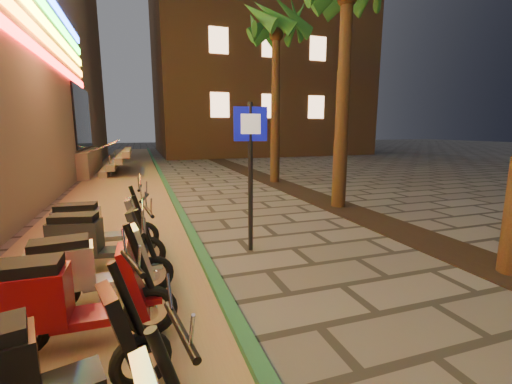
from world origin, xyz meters
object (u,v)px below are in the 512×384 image
object	(u,v)px
scooter_5	(23,372)
pedestrian_sign	(250,157)
scooter_8	(94,239)
scooter_9	(94,226)
scooter_7	(86,268)
scooter_6	(58,300)

from	to	relation	value
scooter_5	pedestrian_sign	bearing A→B (deg)	34.07
scooter_8	scooter_9	xyz separation A→B (m)	(-0.08, 0.83, 0.01)
pedestrian_sign	scooter_7	world-z (taller)	pedestrian_sign
pedestrian_sign	scooter_8	distance (m)	2.92
pedestrian_sign	scooter_7	xyz separation A→B (m)	(-2.61, -1.32, -1.23)
scooter_5	scooter_7	world-z (taller)	scooter_5
pedestrian_sign	scooter_8	bearing A→B (deg)	-168.81
scooter_8	scooter_9	distance (m)	0.84
scooter_6	scooter_7	bearing A→B (deg)	81.98
scooter_6	scooter_7	xyz separation A→B (m)	(0.14, 0.89, -0.04)
scooter_5	scooter_6	size ratio (longest dim) A/B	0.94
scooter_7	scooter_5	bearing A→B (deg)	-102.14
scooter_7	scooter_8	distance (m)	1.18
pedestrian_sign	scooter_9	xyz separation A→B (m)	(-2.73, 0.69, -1.22)
scooter_7	scooter_9	bearing A→B (deg)	86.20
scooter_7	scooter_9	distance (m)	2.02
scooter_5	scooter_8	bearing A→B (deg)	72.23
scooter_9	scooter_7	bearing A→B (deg)	-82.95
scooter_8	scooter_5	bearing A→B (deg)	-81.22
scooter_7	scooter_8	world-z (taller)	scooter_8
scooter_6	scooter_7	world-z (taller)	scooter_6
scooter_6	scooter_8	distance (m)	2.08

